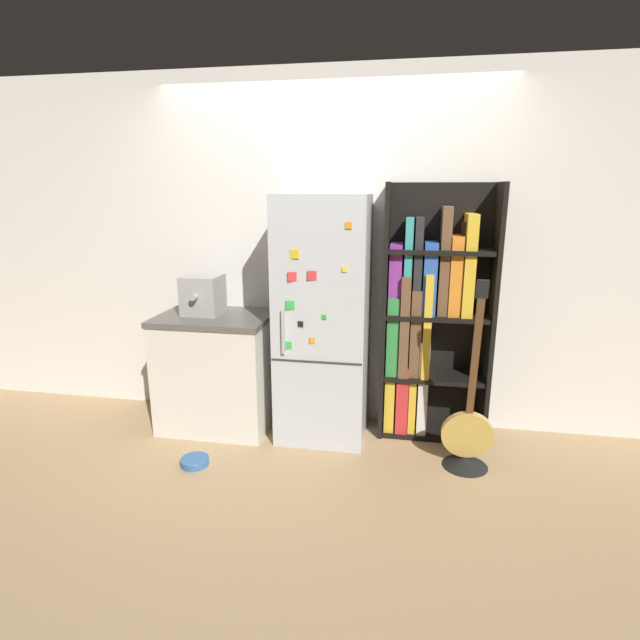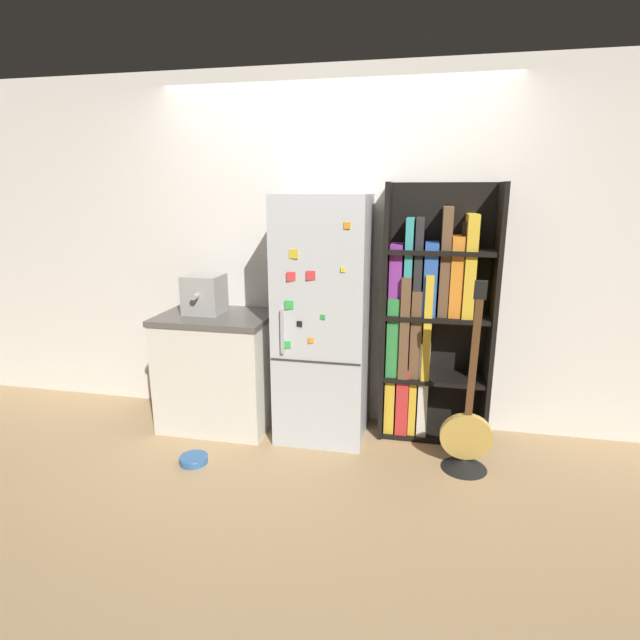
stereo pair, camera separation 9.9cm
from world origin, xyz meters
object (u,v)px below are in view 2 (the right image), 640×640
at_px(guitar, 466,444).
at_px(refrigerator, 324,320).
at_px(pet_bowl, 194,459).
at_px(espresso_machine, 205,294).
at_px(bookshelf, 427,321).

bearing_deg(guitar, refrigerator, 161.95).
xyz_separation_m(refrigerator, pet_bowl, (-0.75, -0.62, -0.84)).
bearing_deg(espresso_machine, guitar, -10.03).
height_order(guitar, pet_bowl, guitar).
bearing_deg(guitar, pet_bowl, -170.50).
relative_size(guitar, pet_bowl, 6.70).
distance_m(refrigerator, espresso_machine, 0.91).
xyz_separation_m(guitar, pet_bowl, (-1.75, -0.29, -0.15)).
bearing_deg(espresso_machine, bookshelf, 4.57).
distance_m(bookshelf, espresso_machine, 1.63).
relative_size(refrigerator, espresso_machine, 5.46).
relative_size(espresso_machine, pet_bowl, 1.68).
bearing_deg(guitar, espresso_machine, 169.97).
relative_size(refrigerator, bookshelf, 0.96).
xyz_separation_m(espresso_machine, guitar, (1.90, -0.34, -0.83)).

